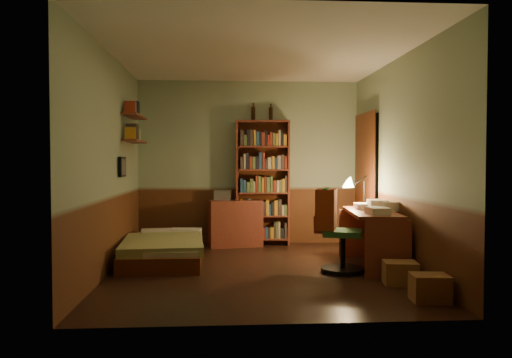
{
  "coord_description": "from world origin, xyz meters",
  "views": [
    {
      "loc": [
        -0.41,
        -5.97,
        1.32
      ],
      "look_at": [
        0.0,
        0.25,
        1.1
      ],
      "focal_mm": 35.0,
      "sensor_mm": 36.0,
      "label": 1
    }
  ],
  "objects": [
    {
      "name": "wall_shelf_lower",
      "position": [
        -1.64,
        1.1,
        1.6
      ],
      "size": [
        0.2,
        0.9,
        0.03
      ],
      "primitive_type": "cube",
      "color": "maroon",
      "rests_on": "wall_left"
    },
    {
      "name": "dresser",
      "position": [
        -0.23,
        1.76,
        0.36
      ],
      "size": [
        0.87,
        0.54,
        0.72
      ],
      "primitive_type": "cube",
      "rotation": [
        0.0,
        0.0,
        0.17
      ],
      "color": "maroon",
      "rests_on": "ground"
    },
    {
      "name": "wall_left",
      "position": [
        -1.76,
        0.0,
        1.3
      ],
      "size": [
        0.02,
        4.0,
        2.6
      ],
      "primitive_type": "cube",
      "color": "gray",
      "rests_on": "ground"
    },
    {
      "name": "desk",
      "position": [
        1.44,
        0.12,
        0.35
      ],
      "size": [
        0.67,
        1.36,
        0.7
      ],
      "primitive_type": "cube",
      "rotation": [
        0.0,
        0.0,
        -0.1
      ],
      "color": "maroon",
      "rests_on": "ground"
    },
    {
      "name": "mini_stereo",
      "position": [
        -0.42,
        1.89,
        0.79
      ],
      "size": [
        0.28,
        0.22,
        0.14
      ],
      "primitive_type": "cube",
      "rotation": [
        0.0,
        0.0,
        -0.06
      ],
      "color": "#B2B2B7",
      "rests_on": "dresser"
    },
    {
      "name": "paper_stack",
      "position": [
        1.62,
        0.12,
        0.76
      ],
      "size": [
        0.29,
        0.34,
        0.12
      ],
      "primitive_type": "cube",
      "rotation": [
        0.0,
        0.0,
        0.27
      ],
      "color": "silver",
      "rests_on": "desk"
    },
    {
      "name": "doorway",
      "position": [
        1.72,
        1.3,
        1.0
      ],
      "size": [
        0.06,
        0.9,
        2.0
      ],
      "primitive_type": "cube",
      "color": "black",
      "rests_on": "ground"
    },
    {
      "name": "framed_picture",
      "position": [
        -1.72,
        0.6,
        1.25
      ],
      "size": [
        0.04,
        0.32,
        0.26
      ],
      "primitive_type": "cube",
      "color": "black",
      "rests_on": "wall_left"
    },
    {
      "name": "office_chair",
      "position": [
        1.01,
        -0.15,
        0.44
      ],
      "size": [
        0.53,
        0.5,
        0.87
      ],
      "primitive_type": "cube",
      "rotation": [
        0.0,
        0.0,
        -0.31
      ],
      "color": "#2A5C2D",
      "rests_on": "ground"
    },
    {
      "name": "bed",
      "position": [
        -1.19,
        0.67,
        0.27
      ],
      "size": [
        1.0,
        1.82,
        0.53
      ],
      "primitive_type": "cube",
      "rotation": [
        0.0,
        0.0,
        0.03
      ],
      "color": "olive",
      "rests_on": "ground"
    },
    {
      "name": "bookshelf",
      "position": [
        0.22,
        1.85,
        0.98
      ],
      "size": [
        0.86,
        0.34,
        1.96
      ],
      "primitive_type": "cube",
      "rotation": [
        0.0,
        0.0,
        -0.09
      ],
      "color": "maroon",
      "rests_on": "ground"
    },
    {
      "name": "door_trim",
      "position": [
        1.69,
        1.3,
        1.0
      ],
      "size": [
        0.02,
        0.98,
        2.08
      ],
      "primitive_type": "cube",
      "color": "#4A200D",
      "rests_on": "ground"
    },
    {
      "name": "wall_right",
      "position": [
        1.76,
        0.0,
        1.3
      ],
      "size": [
        0.02,
        4.0,
        2.6
      ],
      "primitive_type": "cube",
      "color": "gray",
      "rests_on": "ground"
    },
    {
      "name": "floor",
      "position": [
        0.0,
        0.0,
        -0.01
      ],
      "size": [
        3.5,
        4.0,
        0.02
      ],
      "primitive_type": "cube",
      "color": "black",
      "rests_on": "ground"
    },
    {
      "name": "wall_shelf_upper",
      "position": [
        -1.64,
        1.1,
        1.95
      ],
      "size": [
        0.2,
        0.9,
        0.03
      ],
      "primitive_type": "cube",
      "color": "maroon",
      "rests_on": "wall_left"
    },
    {
      "name": "wall_back",
      "position": [
        0.0,
        2.01,
        1.3
      ],
      "size": [
        3.5,
        0.02,
        2.6
      ],
      "primitive_type": "cube",
      "color": "gray",
      "rests_on": "ground"
    },
    {
      "name": "bottle_right",
      "position": [
        0.35,
        1.96,
        2.07
      ],
      "size": [
        0.06,
        0.06,
        0.22
      ],
      "primitive_type": "cylinder",
      "rotation": [
        0.0,
        0.0,
        0.05
      ],
      "color": "black",
      "rests_on": "bookshelf"
    },
    {
      "name": "bottle_left",
      "position": [
        0.07,
        1.96,
        2.08
      ],
      "size": [
        0.07,
        0.07,
        0.23
      ],
      "primitive_type": "cylinder",
      "rotation": [
        0.0,
        0.0,
        0.11
      ],
      "color": "black",
      "rests_on": "bookshelf"
    },
    {
      "name": "red_jacket",
      "position": [
        0.79,
        0.04,
        1.11
      ],
      "size": [
        0.27,
        0.43,
        0.48
      ],
      "primitive_type": "cube",
      "rotation": [
        0.0,
        0.0,
        0.12
      ],
      "color": "#983619",
      "rests_on": "office_chair"
    },
    {
      "name": "ceiling",
      "position": [
        0.0,
        0.0,
        2.61
      ],
      "size": [
        3.5,
        4.0,
        0.02
      ],
      "primitive_type": "cube",
      "color": "silver",
      "rests_on": "wall_back"
    },
    {
      "name": "cardboard_box_a",
      "position": [
        1.53,
        -1.44,
        0.13
      ],
      "size": [
        0.36,
        0.3,
        0.26
      ],
      "primitive_type": "cube",
      "rotation": [
        0.0,
        0.0,
        -0.09
      ],
      "color": "brown",
      "rests_on": "ground"
    },
    {
      "name": "desk_lamp",
      "position": [
        1.53,
        0.77,
        0.99
      ],
      "size": [
        0.19,
        0.19,
        0.57
      ],
      "primitive_type": "cone",
      "rotation": [
        0.0,
        0.0,
        0.1
      ],
      "color": "black",
      "rests_on": "desk"
    },
    {
      "name": "wall_front",
      "position": [
        0.0,
        -2.01,
        1.3
      ],
      "size": [
        3.5,
        0.02,
        2.6
      ],
      "primitive_type": "cube",
      "color": "gray",
      "rests_on": "ground"
    },
    {
      "name": "cardboard_box_b",
      "position": [
        1.49,
        -0.78,
        0.12
      ],
      "size": [
        0.38,
        0.33,
        0.24
      ],
      "primitive_type": "cube",
      "rotation": [
        0.0,
        0.0,
        -0.15
      ],
      "color": "brown",
      "rests_on": "ground"
    }
  ]
}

